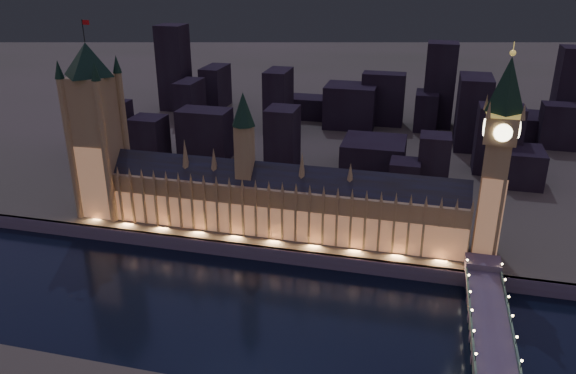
% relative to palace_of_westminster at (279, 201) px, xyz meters
% --- Properties ---
extents(ground_plane, '(2000.00, 2000.00, 0.00)m').
position_rel_palace_of_westminster_xyz_m(ground_plane, '(1.96, -61.74, -26.37)').
color(ground_plane, black).
rests_on(ground_plane, ground).
extents(north_bank, '(2000.00, 960.00, 8.00)m').
position_rel_palace_of_westminster_xyz_m(north_bank, '(1.96, 458.26, -22.37)').
color(north_bank, '#3E422D').
rests_on(north_bank, ground).
extents(embankment_wall, '(2000.00, 2.50, 8.00)m').
position_rel_palace_of_westminster_xyz_m(embankment_wall, '(1.96, -20.74, -22.37)').
color(embankment_wall, '#544453').
rests_on(embankment_wall, ground).
extents(palace_of_westminster, '(202.00, 22.08, 78.00)m').
position_rel_palace_of_westminster_xyz_m(palace_of_westminster, '(0.00, 0.00, 0.00)').
color(palace_of_westminster, '#95724A').
rests_on(palace_of_westminster, north_bank).
extents(victoria_tower, '(31.68, 31.68, 112.33)m').
position_rel_palace_of_westminster_xyz_m(victoria_tower, '(-108.04, 0.18, 37.17)').
color(victoria_tower, '#95724A').
rests_on(victoria_tower, north_bank).
extents(elizabeth_tower, '(18.00, 18.00, 108.10)m').
position_rel_palace_of_westminster_xyz_m(elizabeth_tower, '(109.96, 0.18, 41.89)').
color(elizabeth_tower, '#95724A').
rests_on(elizabeth_tower, north_bank).
extents(westminster_bridge, '(16.99, 113.00, 15.90)m').
position_rel_palace_of_westminster_xyz_m(westminster_bridge, '(108.59, -65.20, -20.38)').
color(westminster_bridge, '#544453').
rests_on(westminster_bridge, ground).
extents(city_backdrop, '(453.98, 215.63, 82.32)m').
position_rel_palace_of_westminster_xyz_m(city_backdrop, '(34.92, 186.16, 4.91)').
color(city_backdrop, black).
rests_on(city_backdrop, north_bank).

